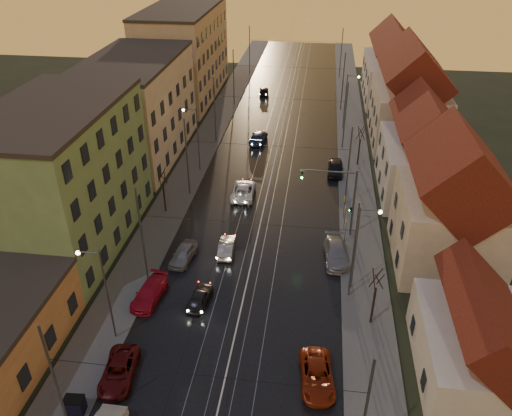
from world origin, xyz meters
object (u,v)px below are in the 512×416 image
at_px(driving_car_4, 264,91).
at_px(parked_left_2, 149,293).
at_px(street_lamp_0, 102,287).
at_px(parked_left_1, 119,371).
at_px(traffic_light_mast, 344,194).
at_px(driving_car_2, 244,190).
at_px(parked_left_3, 183,254).
at_px(parked_right_2, 335,168).
at_px(parked_right_0, 317,375).
at_px(street_lamp_3, 348,96).
at_px(driving_car_0, 200,297).
at_px(driving_car_3, 258,137).
at_px(driving_car_1, 227,247).
at_px(street_lamp_2, 195,133).
at_px(dumpster, 75,405).
at_px(parked_right_1, 336,253).
at_px(street_lamp_1, 360,241).

distance_m(driving_car_4, parked_left_2, 53.57).
bearing_deg(parked_left_2, street_lamp_0, -101.79).
relative_size(parked_left_1, parked_left_2, 0.99).
distance_m(parked_left_1, parked_left_2, 8.00).
xyz_separation_m(traffic_light_mast, driving_car_2, (-10.55, 6.52, -3.88)).
xyz_separation_m(driving_car_4, parked_left_3, (-1.79, -47.95, 0.04)).
distance_m(driving_car_2, parked_right_2, 12.21).
height_order(driving_car_4, parked_right_0, parked_right_0).
bearing_deg(street_lamp_3, parked_right_2, -95.84).
xyz_separation_m(driving_car_0, parked_right_0, (9.61, -6.71, 0.05)).
bearing_deg(driving_car_3, driving_car_1, 93.25).
height_order(street_lamp_2, driving_car_1, street_lamp_2).
relative_size(driving_car_4, parked_left_2, 0.83).
distance_m(driving_car_1, dumpster, 19.36).
xyz_separation_m(traffic_light_mast, driving_car_0, (-11.40, -11.45, -3.99)).
xyz_separation_m(parked_left_2, parked_right_1, (15.17, 7.41, 0.07)).
bearing_deg(driving_car_3, street_lamp_0, 83.09).
distance_m(street_lamp_0, street_lamp_1, 19.89).
height_order(parked_left_1, parked_left_3, parked_left_3).
height_order(parked_left_2, dumpster, parked_left_2).
bearing_deg(dumpster, driving_car_4, 82.23).
distance_m(driving_car_3, parked_right_1, 27.73).
xyz_separation_m(parked_left_3, parked_right_0, (12.40, -12.19, -0.03)).
relative_size(parked_left_1, parked_right_1, 0.90).
distance_m(street_lamp_2, driving_car_1, 18.07).
distance_m(traffic_light_mast, driving_car_3, 24.48).
xyz_separation_m(traffic_light_mast, driving_car_1, (-10.50, -4.28, -3.96)).
relative_size(street_lamp_3, driving_car_4, 2.09).
bearing_deg(traffic_light_mast, driving_car_1, -157.83).
bearing_deg(street_lamp_2, parked_right_1, -43.98).
bearing_deg(parked_right_1, parked_right_2, 85.08).
bearing_deg(dumpster, street_lamp_2, 86.55).
xyz_separation_m(street_lamp_0, parked_left_3, (2.90, 10.03, -4.19)).
xyz_separation_m(street_lamp_0, parked_left_2, (1.51, 4.50, -4.22)).
distance_m(street_lamp_3, parked_right_0, 46.44).
bearing_deg(parked_right_1, street_lamp_1, -73.42).
distance_m(parked_left_1, parked_right_0, 13.43).
relative_size(street_lamp_1, parked_left_2, 1.74).
distance_m(parked_right_1, dumpster, 24.74).
height_order(driving_car_0, dumpster, dumpster).
distance_m(driving_car_3, parked_right_2, 13.32).
distance_m(driving_car_0, parked_left_3, 6.15).
height_order(driving_car_4, parked_left_3, parked_left_3).
bearing_deg(driving_car_3, parked_right_0, 105.35).
relative_size(street_lamp_2, driving_car_0, 2.23).
height_order(street_lamp_1, dumpster, street_lamp_1).
distance_m(parked_left_1, parked_left_3, 13.55).
relative_size(street_lamp_1, dumpster, 6.67).
relative_size(street_lamp_2, driving_car_4, 2.09).
xyz_separation_m(driving_car_0, parked_left_3, (-2.79, 5.48, 0.08)).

